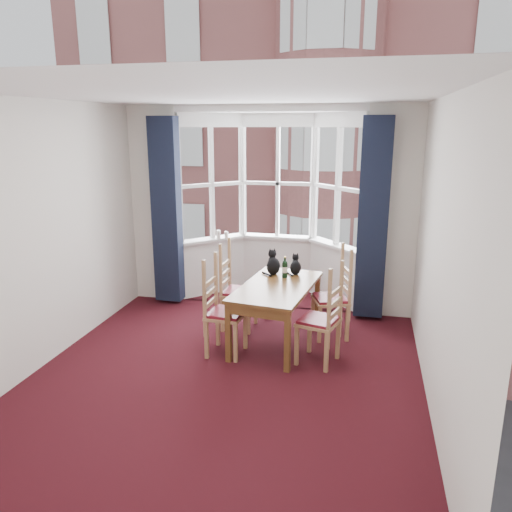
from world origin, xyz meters
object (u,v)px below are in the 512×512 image
(chair_left_far, at_px, (232,292))
(candle_short, at_px, (226,235))
(dining_table, at_px, (277,292))
(chair_left_near, at_px, (218,314))
(chair_right_near, at_px, (326,323))
(cat_right, at_px, (296,266))
(wine_bottle, at_px, (285,268))
(candle_tall, at_px, (218,234))
(chair_right_far, at_px, (338,299))
(cat_left, at_px, (273,265))

(chair_left_far, height_order, candle_short, candle_short)
(dining_table, relative_size, candle_short, 14.27)
(chair_left_near, height_order, candle_short, candle_short)
(chair_right_near, distance_m, cat_right, 1.09)
(dining_table, bearing_deg, chair_right_near, -34.82)
(chair_left_far, distance_m, wine_bottle, 0.77)
(candle_tall, xyz_separation_m, candle_short, (0.11, 0.03, -0.01))
(chair_left_far, xyz_separation_m, candle_tall, (-0.55, 1.24, 0.46))
(chair_left_near, bearing_deg, candle_short, 103.41)
(chair_right_far, height_order, cat_right, cat_right)
(chair_left_far, height_order, chair_right_near, same)
(dining_table, height_order, chair_right_far, chair_right_far)
(cat_left, bearing_deg, candle_tall, 132.74)
(dining_table, relative_size, chair_left_far, 1.66)
(dining_table, relative_size, wine_bottle, 5.74)
(chair_right_far, relative_size, cat_left, 2.84)
(chair_left_far, bearing_deg, cat_right, 10.62)
(candle_tall, bearing_deg, chair_left_near, -73.35)
(wine_bottle, bearing_deg, dining_table, -96.78)
(dining_table, bearing_deg, cat_left, 106.57)
(cat_right, bearing_deg, wine_bottle, -123.18)
(chair_right_near, distance_m, cat_left, 1.20)
(dining_table, relative_size, chair_right_far, 1.66)
(chair_left_near, relative_size, cat_left, 2.84)
(chair_right_far, distance_m, cat_right, 0.66)
(dining_table, distance_m, chair_left_near, 0.74)
(wine_bottle, height_order, candle_short, wine_bottle)
(chair_right_far, bearing_deg, candle_tall, 147.04)
(chair_right_near, xyz_separation_m, cat_left, (-0.75, 0.86, 0.37))
(dining_table, distance_m, chair_right_far, 0.79)
(dining_table, height_order, cat_right, cat_right)
(chair_left_far, xyz_separation_m, wine_bottle, (0.68, -0.02, 0.36))
(cat_left, height_order, wine_bottle, cat_left)
(chair_left_far, bearing_deg, candle_tall, 113.98)
(chair_left_near, distance_m, cat_right, 1.22)
(chair_left_near, distance_m, chair_left_far, 0.76)
(chair_right_near, xyz_separation_m, wine_bottle, (-0.58, 0.75, 0.36))
(cat_left, bearing_deg, cat_right, 11.67)
(chair_right_far, xyz_separation_m, cat_right, (-0.54, 0.13, 0.35))
(cat_right, height_order, candle_tall, candle_tall)
(candle_short, bearing_deg, chair_right_far, -35.28)
(chair_left_far, height_order, candle_tall, candle_tall)
(wine_bottle, bearing_deg, candle_tall, 134.28)
(chair_left_far, relative_size, chair_right_far, 1.00)
(chair_right_far, bearing_deg, candle_short, 144.72)
(wine_bottle, distance_m, candle_tall, 1.76)
(chair_left_far, distance_m, cat_left, 0.64)
(candle_short, bearing_deg, wine_bottle, -49.18)
(dining_table, xyz_separation_m, wine_bottle, (0.04, 0.32, 0.20))
(chair_left_far, xyz_separation_m, chair_right_far, (1.33, 0.02, 0.00))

